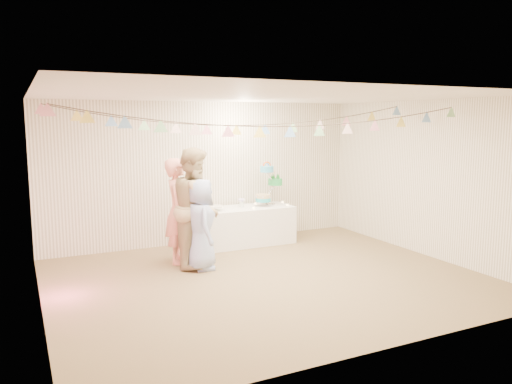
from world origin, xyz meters
name	(u,v)px	position (x,y,z in m)	size (l,w,h in m)	color
floor	(268,279)	(0.00, 0.00, 0.00)	(6.00, 6.00, 0.00)	brown
ceiling	(268,96)	(0.00, 0.00, 2.60)	(6.00, 6.00, 0.00)	silver
back_wall	(206,173)	(0.00, 2.50, 1.30)	(6.00, 6.00, 0.00)	white
front_wall	(387,222)	(0.00, -2.50, 1.30)	(6.00, 6.00, 0.00)	white
left_wall	(36,206)	(-3.00, 0.00, 1.30)	(5.00, 5.00, 0.00)	white
right_wall	(428,179)	(3.00, 0.00, 1.30)	(5.00, 5.00, 0.00)	white
table	(243,226)	(0.53, 2.01, 0.34)	(1.83, 0.73, 0.69)	white
cake_stand	(269,181)	(1.08, 2.06, 1.13)	(0.68, 0.40, 0.76)	silver
cake_bottom	(263,198)	(0.93, 2.00, 0.84)	(0.31, 0.31, 0.15)	#2ABEC5
cake_middle	(275,182)	(1.26, 2.15, 1.11)	(0.27, 0.27, 0.22)	green
cake_top_tier	(267,169)	(1.02, 2.03, 1.38)	(0.25, 0.25, 0.19)	#3FA2C7
platter	(214,206)	(-0.07, 1.96, 0.76)	(0.33, 0.33, 0.02)	white
posy	(242,199)	(0.51, 2.06, 0.83)	(0.15, 0.15, 0.17)	white
person_adult_a	(178,211)	(-0.89, 1.39, 0.84)	(0.61, 0.40, 1.68)	#FC9984
person_adult_b	(196,207)	(-0.69, 1.11, 0.93)	(0.90, 0.70, 1.86)	tan
person_child	(201,225)	(-0.69, 0.87, 0.70)	(0.68, 0.44, 1.39)	#9BABDB
bunting_back	(236,115)	(0.00, 1.10, 2.35)	(5.60, 1.10, 0.40)	pink
bunting_front	(275,116)	(0.00, -0.20, 2.32)	(5.60, 0.90, 0.36)	#72A5E5
tealight_0	(205,211)	(-0.27, 1.86, 0.70)	(0.04, 0.04, 0.03)	#FFD88C
tealight_1	(222,207)	(0.18, 2.19, 0.70)	(0.04, 0.04, 0.03)	#FFD88C
tealight_2	(254,208)	(0.63, 1.79, 0.70)	(0.04, 0.04, 0.03)	#FFD88C
tealight_3	(255,203)	(0.88, 2.23, 0.70)	(0.04, 0.04, 0.03)	#FFD88C
tealight_4	(287,205)	(1.35, 1.83, 0.70)	(0.04, 0.04, 0.03)	#FFD88C
tealight_5	(283,202)	(1.43, 2.16, 0.70)	(0.04, 0.04, 0.03)	#FFD88C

